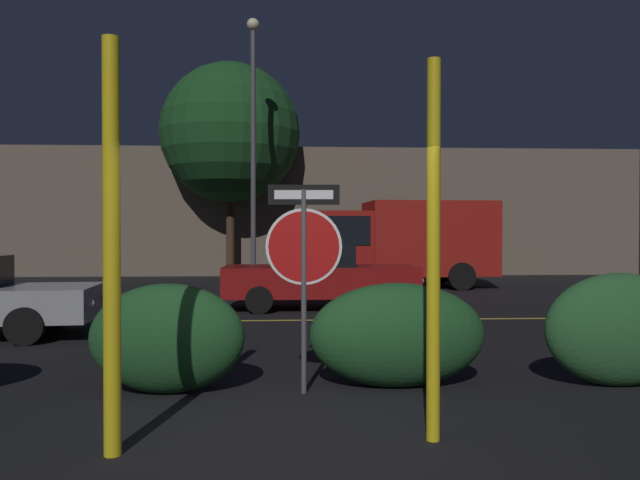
# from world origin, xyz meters

# --- Properties ---
(ground_plane) EXTENTS (260.00, 260.00, 0.00)m
(ground_plane) POSITION_xyz_m (0.00, 0.00, 0.00)
(ground_plane) COLOR black
(road_center_stripe) EXTENTS (32.42, 0.12, 0.01)m
(road_center_stripe) POSITION_xyz_m (0.00, 7.25, 0.00)
(road_center_stripe) COLOR gold
(road_center_stripe) RESTS_ON ground_plane
(stop_sign) EXTENTS (0.84, 0.07, 2.30)m
(stop_sign) POSITION_xyz_m (0.15, 1.64, 1.60)
(stop_sign) COLOR #4C4C51
(stop_sign) RESTS_ON ground_plane
(yellow_pole_left) EXTENTS (0.14, 0.14, 3.33)m
(yellow_pole_left) POSITION_xyz_m (-1.43, -0.18, 1.66)
(yellow_pole_left) COLOR yellow
(yellow_pole_left) RESTS_ON ground_plane
(yellow_pole_right) EXTENTS (0.12, 0.12, 3.25)m
(yellow_pole_right) POSITION_xyz_m (1.20, 0.03, 1.63)
(yellow_pole_right) COLOR yellow
(yellow_pole_right) RESTS_ON ground_plane
(hedge_bush_1) EXTENTS (1.70, 0.77, 1.21)m
(hedge_bush_1) POSITION_xyz_m (-1.36, 1.73, 0.61)
(hedge_bush_1) COLOR #1E4C23
(hedge_bush_1) RESTS_ON ground_plane
(hedge_bush_2) EXTENTS (2.02, 0.84, 1.20)m
(hedge_bush_2) POSITION_xyz_m (1.22, 1.86, 0.60)
(hedge_bush_2) COLOR #1E4C23
(hedge_bush_2) RESTS_ON ground_plane
(hedge_bush_3) EXTENTS (1.78, 0.70, 1.31)m
(hedge_bush_3) POSITION_xyz_m (3.80, 1.76, 0.65)
(hedge_bush_3) COLOR #285B2D
(hedge_bush_3) RESTS_ON ground_plane
(passing_car_2) EXTENTS (4.51, 1.86, 1.49)m
(passing_car_2) POSITION_xyz_m (0.71, 9.11, 0.74)
(passing_car_2) COLOR maroon
(passing_car_2) RESTS_ON ground_plane
(delivery_truck) EXTENTS (6.42, 2.77, 2.72)m
(delivery_truck) POSITION_xyz_m (3.20, 14.42, 1.52)
(delivery_truck) COLOR maroon
(delivery_truck) RESTS_ON ground_plane
(street_lamp) EXTENTS (0.39, 0.39, 8.39)m
(street_lamp) POSITION_xyz_m (-1.07, 14.28, 4.95)
(street_lamp) COLOR #4C4C51
(street_lamp) RESTS_ON ground_plane
(tree_0) EXTENTS (5.31, 5.31, 8.17)m
(tree_0) POSITION_xyz_m (-2.18, 18.72, 5.51)
(tree_0) COLOR #422D1E
(tree_0) RESTS_ON ground_plane
(building_backdrop) EXTENTS (26.66, 4.34, 5.14)m
(building_backdrop) POSITION_xyz_m (1.10, 21.79, 2.57)
(building_backdrop) COLOR #6B5B4C
(building_backdrop) RESTS_ON ground_plane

